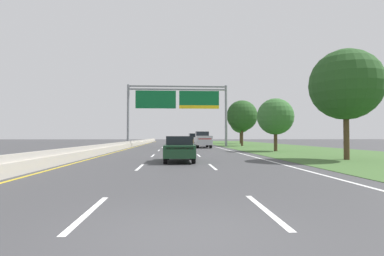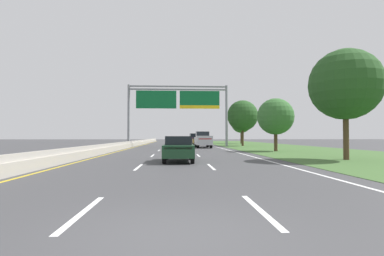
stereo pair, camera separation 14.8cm
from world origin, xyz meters
TOP-DOWN VIEW (x-y plane):
  - ground_plane at (0.00, 35.00)m, footprint 220.00×220.00m
  - lane_striping at (0.00, 34.54)m, footprint 11.96×106.00m
  - grass_verge_right at (13.95, 35.00)m, footprint 14.00×110.00m
  - median_barrier_concrete at (-6.60, 35.00)m, footprint 0.60×110.00m
  - overhead_sign_gantry at (0.30, 40.08)m, footprint 15.06×0.42m
  - pickup_truck_silver at (3.67, 35.84)m, footprint 2.09×5.43m
  - car_darkgreen_centre_lane_sedan at (0.20, 13.79)m, footprint 1.87×4.42m
  - car_gold_right_lane_sedan at (3.87, 49.27)m, footprint 1.95×4.45m
  - car_navy_right_lane_suv at (3.63, 56.13)m, footprint 2.04×4.75m
  - roadside_tree_near at (11.26, 14.40)m, footprint 4.69×4.69m
  - roadside_tree_mid at (10.35, 25.75)m, footprint 3.79×3.79m
  - roadside_tree_far at (10.63, 42.51)m, footprint 4.91×4.91m
  - roadside_tree_distant at (13.62, 57.18)m, footprint 4.35×4.35m

SIDE VIEW (x-z plane):
  - ground_plane at x=0.00m, z-range 0.00..0.00m
  - lane_striping at x=0.00m, z-range 0.00..0.01m
  - grass_verge_right at x=13.95m, z-range 0.00..0.02m
  - median_barrier_concrete at x=-6.60m, z-range -0.07..0.78m
  - car_darkgreen_centre_lane_sedan at x=0.20m, z-range 0.03..1.60m
  - car_gold_right_lane_sedan at x=3.87m, z-range 0.03..1.60m
  - pickup_truck_silver at x=3.67m, z-range -0.03..2.17m
  - car_navy_right_lane_suv at x=3.63m, z-range 0.04..2.15m
  - roadside_tree_mid at x=10.35m, z-range 0.85..6.35m
  - roadside_tree_distant at x=13.62m, z-range 1.12..7.73m
  - roadside_tree_far at x=10.63m, z-range 1.19..8.49m
  - roadside_tree_near at x=11.26m, z-range 1.32..8.67m
  - overhead_sign_gantry at x=0.30m, z-range 1.98..11.26m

